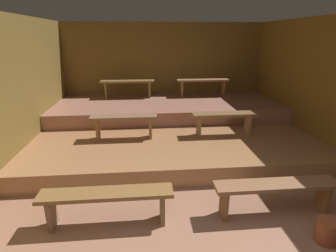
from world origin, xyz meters
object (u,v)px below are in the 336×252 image
(bench_floor_left, at_px, (107,199))
(bench_floor_right, at_px, (276,190))
(bench_lower_right, at_px, (224,118))
(bench_middle_right, at_px, (203,83))
(pail_floor, at_px, (327,231))
(bench_lower_left, at_px, (124,121))
(bench_middle_left, at_px, (128,84))

(bench_floor_left, height_order, bench_floor_right, same)
(bench_lower_right, distance_m, bench_middle_right, 2.01)
(bench_lower_right, relative_size, bench_middle_right, 0.89)
(bench_floor_left, xyz_separation_m, bench_middle_right, (1.92, 3.90, 0.58))
(bench_floor_left, distance_m, bench_middle_right, 4.38)
(bench_floor_left, relative_size, pail_floor, 5.76)
(bench_lower_left, bearing_deg, bench_floor_right, -45.27)
(bench_floor_left, distance_m, bench_lower_right, 2.70)
(bench_floor_right, bearing_deg, bench_middle_left, 116.22)
(bench_floor_right, xyz_separation_m, bench_lower_right, (-0.07, 1.91, 0.28))
(bench_floor_left, relative_size, bench_lower_left, 1.26)
(bench_middle_right, xyz_separation_m, pail_floor, (0.39, -4.38, -0.79))
(bench_lower_left, xyz_separation_m, bench_middle_right, (1.85, 1.99, 0.30))
(bench_lower_right, height_order, bench_middle_right, bench_middle_right)
(bench_lower_left, relative_size, pail_floor, 4.56)
(bench_middle_left, bearing_deg, bench_floor_left, -90.62)
(bench_floor_left, relative_size, bench_floor_right, 1.00)
(bench_floor_right, distance_m, bench_middle_left, 4.38)
(bench_lower_right, relative_size, bench_middle_left, 0.89)
(bench_floor_right, height_order, bench_middle_right, bench_middle_right)
(bench_lower_left, bearing_deg, pail_floor, -46.89)
(bench_lower_right, bearing_deg, bench_middle_right, 89.12)
(bench_lower_left, relative_size, bench_middle_right, 0.89)
(bench_floor_right, bearing_deg, bench_middle_right, 90.62)
(pail_floor, bearing_deg, bench_lower_right, 99.89)
(bench_floor_left, bearing_deg, pail_floor, -11.71)
(bench_lower_right, distance_m, bench_middle_left, 2.73)
(bench_floor_right, distance_m, bench_lower_left, 2.70)
(bench_lower_right, bearing_deg, bench_floor_left, -134.73)
(bench_floor_left, bearing_deg, bench_lower_right, 45.27)
(bench_lower_right, height_order, bench_middle_left, bench_middle_left)
(bench_floor_right, relative_size, pail_floor, 5.76)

